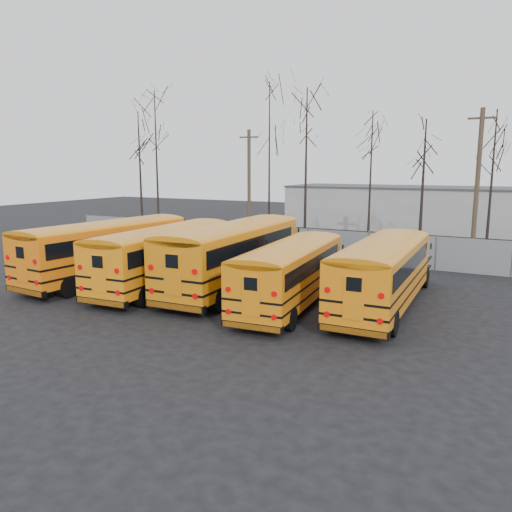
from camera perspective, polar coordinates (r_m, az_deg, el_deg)
The scene contains 17 objects.
ground at distance 22.72m, azimuth -5.43°, elevation -5.19°, with size 120.00×120.00×0.00m, color black.
fence at distance 32.99m, azimuth 6.00°, elevation 1.40°, with size 40.00×0.04×2.00m, color gray.
distant_building at distance 51.46m, azimuth 16.47°, elevation 5.29°, with size 22.00×8.00×4.00m, color #B7B7B2.
bus_a at distance 27.62m, azimuth -16.37°, elevation 1.21°, with size 3.42×11.71×3.24m.
bus_b at distance 25.31m, azimuth -10.19°, elevation 0.52°, with size 3.31×11.30×3.12m.
bus_c at distance 24.43m, azimuth -2.39°, elevation 0.68°, with size 3.28×12.15×3.37m.
bus_d at distance 21.58m, azimuth 4.16°, elevation -1.43°, with size 3.22×10.34×2.85m.
bus_e at distance 21.77m, azimuth 14.42°, elevation -1.36°, with size 2.77×10.86×3.02m.
utility_pole_left at distance 41.02m, azimuth -0.80°, elevation 8.20°, with size 1.59×0.35×8.93m.
utility_pole_right at distance 35.52m, azimuth 23.97°, elevation 7.64°, with size 1.72×0.30×9.68m.
tree_0 at distance 45.42m, azimuth -13.08°, elevation 9.07°, with size 0.26×0.26×10.68m, color black.
tree_1 at distance 42.02m, azimuth -11.26°, elevation 9.98°, with size 0.26×0.26×12.01m, color black.
tree_2 at distance 39.63m, azimuth 1.52°, elevation 10.43°, with size 0.26×0.26×12.37m, color black.
tree_3 at distance 38.75m, azimuth 5.72°, elevation 9.97°, with size 0.26×0.26×11.80m, color black.
tree_4 at distance 36.03m, azimuth 12.92°, elevation 8.12°, with size 0.26×0.26×9.74m, color black.
tree_5 at distance 36.48m, azimuth 18.50°, elevation 7.43°, with size 0.26×0.26×9.18m, color black.
tree_6 at distance 35.91m, azimuth 25.29°, elevation 7.30°, with size 0.26×0.26×9.61m, color black.
Camera 1 is at (12.04, -18.31, 6.00)m, focal length 35.00 mm.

